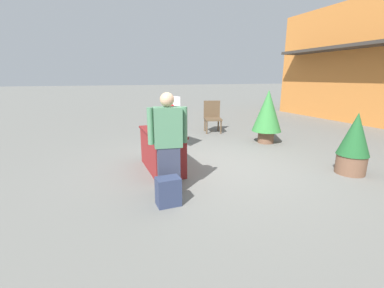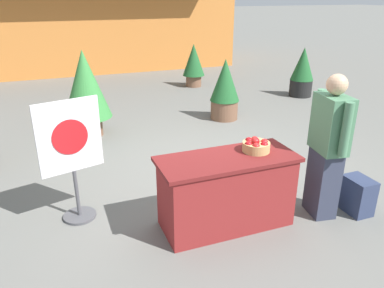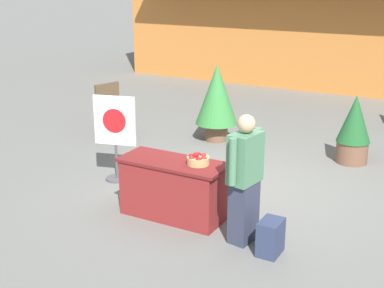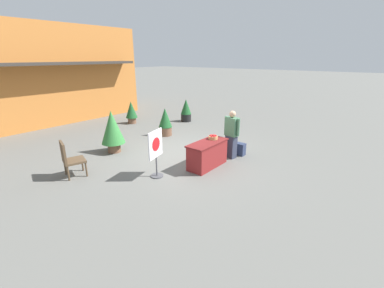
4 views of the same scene
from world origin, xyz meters
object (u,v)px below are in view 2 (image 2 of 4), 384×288
(person_visitor, at_px, (328,147))
(potted_plant_near_right, at_px, (86,88))
(potted_plant_far_right, at_px, (194,63))
(apple_basket, at_px, (256,145))
(potted_plant_far_left, at_px, (302,72))
(backpack, at_px, (357,195))
(potted_plant_near_left, at_px, (225,89))
(poster_board, at_px, (72,155))
(display_table, at_px, (226,191))

(person_visitor, distance_m, potted_plant_near_right, 4.10)
(potted_plant_far_right, bearing_deg, person_visitor, -98.32)
(apple_basket, xyz_separation_m, potted_plant_far_right, (1.68, 6.09, -0.24))
(person_visitor, height_order, potted_plant_far_left, person_visitor)
(apple_basket, height_order, backpack, apple_basket)
(backpack, bearing_deg, potted_plant_near_left, 88.81)
(backpack, xyz_separation_m, potted_plant_far_left, (2.57, 4.58, 0.37))
(backpack, relative_size, potted_plant_far_left, 0.36)
(poster_board, height_order, potted_plant_near_left, poster_board)
(backpack, relative_size, potted_plant_near_right, 0.28)
(apple_basket, height_order, person_visitor, person_visitor)
(backpack, relative_size, potted_plant_near_left, 0.36)
(person_visitor, height_order, poster_board, person_visitor)
(person_visitor, distance_m, potted_plant_far_left, 5.35)
(potted_plant_far_left, bearing_deg, poster_board, -147.28)
(person_visitor, relative_size, poster_board, 1.18)
(person_visitor, bearing_deg, poster_board, -9.55)
(display_table, relative_size, apple_basket, 5.00)
(display_table, height_order, person_visitor, person_visitor)
(poster_board, bearing_deg, apple_basket, 54.84)
(display_table, distance_m, potted_plant_far_right, 6.46)
(backpack, height_order, potted_plant_near_left, potted_plant_near_left)
(potted_plant_near_left, distance_m, potted_plant_far_left, 2.67)
(poster_board, bearing_deg, potted_plant_near_left, 115.72)
(display_table, bearing_deg, backpack, -11.91)
(potted_plant_far_right, bearing_deg, potted_plant_near_right, -137.38)
(apple_basket, relative_size, potted_plant_near_right, 0.19)
(potted_plant_near_left, height_order, potted_plant_far_right, potted_plant_near_left)
(poster_board, height_order, potted_plant_far_left, poster_board)
(apple_basket, height_order, poster_board, poster_board)
(display_table, bearing_deg, apple_basket, 6.32)
(poster_board, distance_m, potted_plant_far_right, 6.45)
(display_table, relative_size, potted_plant_near_right, 0.97)
(poster_board, relative_size, potted_plant_far_left, 1.17)
(potted_plant_far_left, height_order, potted_plant_near_right, potted_plant_near_right)
(person_visitor, relative_size, potted_plant_far_right, 1.44)
(person_visitor, xyz_separation_m, potted_plant_far_left, (2.97, 4.44, -0.22))
(poster_board, relative_size, potted_plant_near_right, 0.91)
(potted_plant_near_left, height_order, potted_plant_far_left, potted_plant_near_left)
(backpack, xyz_separation_m, poster_board, (-2.97, 1.02, 0.55))
(potted_plant_near_right, bearing_deg, person_visitor, -58.77)
(backpack, distance_m, potted_plant_far_right, 6.48)
(potted_plant_far_left, bearing_deg, potted_plant_near_left, -159.40)
(poster_board, xyz_separation_m, potted_plant_far_left, (5.54, 3.56, -0.18))
(backpack, distance_m, potted_plant_near_left, 3.66)
(apple_basket, relative_size, poster_board, 0.21)
(apple_basket, distance_m, potted_plant_far_right, 6.32)
(display_table, distance_m, poster_board, 1.67)
(potted_plant_far_left, height_order, potted_plant_far_right, potted_plant_far_left)
(potted_plant_far_right, bearing_deg, apple_basket, -105.38)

